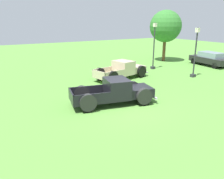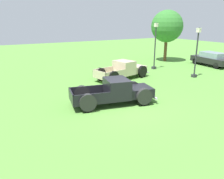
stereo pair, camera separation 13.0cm
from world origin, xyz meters
name	(u,v)px [view 1 (the left image)]	position (x,y,z in m)	size (l,w,h in m)	color
ground_plane	(124,107)	(0.00, 0.00, 0.00)	(80.00, 80.00, 0.00)	#548C38
pickup_truck_foreground	(118,92)	(-0.67, -0.01, 0.72)	(2.82, 5.21, 1.51)	black
pickup_truck_behind_right	(124,70)	(-5.66, 3.76, 0.72)	(2.67, 5.16, 1.51)	#C6B793
sedan_distant_a	(210,59)	(-5.57, 14.95, 0.77)	(4.58, 2.28, 1.47)	black
lamp_post_near	(195,52)	(-2.90, 9.20, 2.22)	(0.36, 0.36, 4.23)	#2D2D33
lamp_post_far	(154,45)	(-7.40, 8.48, 2.40)	(0.36, 0.36, 4.58)	#2D2D33
oak_tree_east	(166,26)	(-10.40, 12.73, 4.07)	(3.69, 3.69, 5.93)	brown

